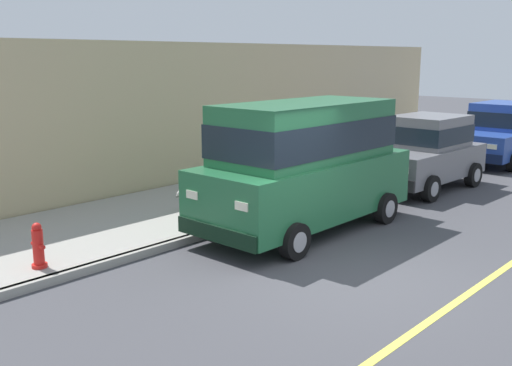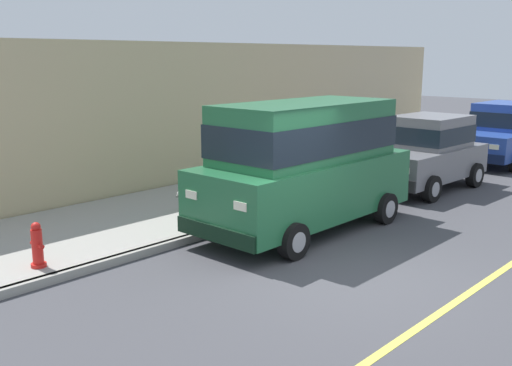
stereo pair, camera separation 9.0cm
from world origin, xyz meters
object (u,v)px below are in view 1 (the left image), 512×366
object	(u,v)px
car_green_van	(305,160)
car_blue_sedan	(503,132)
dog_grey	(188,196)
fire_hydrant	(38,247)
car_grey_hatchback	(425,151)

from	to	relation	value
car_green_van	car_blue_sedan	size ratio (longest dim) A/B	1.06
car_green_van	dog_grey	bearing A→B (deg)	-160.65
car_green_van	fire_hydrant	distance (m)	5.10
dog_grey	car_grey_hatchback	bearing A→B (deg)	67.65
car_blue_sedan	car_green_van	bearing A→B (deg)	-90.13
car_blue_sedan	dog_grey	world-z (taller)	car_blue_sedan
car_green_van	car_grey_hatchback	world-z (taller)	car_green_van
dog_grey	car_green_van	bearing A→B (deg)	19.35
car_blue_sedan	fire_hydrant	size ratio (longest dim) A/B	6.37
car_green_van	fire_hydrant	world-z (taller)	car_green_van
car_green_van	car_blue_sedan	distance (m)	10.35
car_green_van	fire_hydrant	xyz separation A→B (m)	(-1.49, -4.79, -0.92)
car_blue_sedan	dog_grey	distance (m)	11.51
fire_hydrant	dog_grey	bearing A→B (deg)	104.32
car_green_van	fire_hydrant	bearing A→B (deg)	-107.25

